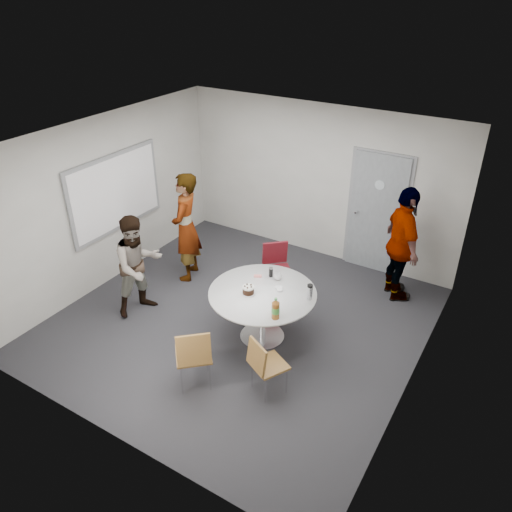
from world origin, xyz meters
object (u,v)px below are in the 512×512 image
Objects in this scene: chair_near_right at (264,362)px; chair_near_left at (194,353)px; person_left at (138,265)px; chair_far at (276,264)px; door at (377,214)px; person_main at (186,227)px; person_right at (402,245)px; whiteboard at (116,192)px; table at (263,299)px.

chair_near_left is at bearing -126.74° from chair_near_right.
person_left is (-2.45, 0.54, 0.30)m from chair_near_right.
chair_far is at bearing -26.61° from person_left.
door is 3.14m from person_main.
chair_near_left is 0.49× the size of person_main.
chair_near_right is (0.76, 0.36, -0.07)m from chair_near_left.
person_left is (0.00, -1.14, -0.13)m from person_main.
chair_near_left is 3.59m from person_right.
person_right is (1.47, 3.26, 0.38)m from chair_near_left.
person_right reaches higher than person_left.
chair_far reaches higher than chair_near_right.
person_right is at bearing 23.30° from chair_near_left.
whiteboard is at bearing 74.61° from person_left.
person_main reaches higher than chair_near_left.
person_main is 0.99× the size of person_right.
table is 0.80× the size of person_main.
person_main is (-1.91, 0.78, 0.26)m from table.
person_right is (0.64, -0.65, -0.10)m from door.
table is 1.17m from chair_far.
person_right is at bearing 21.28° from whiteboard.
table is at bearing -59.98° from person_left.
person_right reaches higher than table.
table is 1.85× the size of chair_near_right.
chair_near_left is at bearing -99.89° from table.
chair_far is at bearing 143.11° from chair_near_right.
chair_near_left is 2.68m from person_main.
chair_near_right is 0.43× the size of person_main.
door is 2.73m from table.
door reaches higher than chair_near_right.
person_main is at bearing -143.72° from door.
door is 3.93m from person_left.
person_main is at bearing 74.66° from person_right.
person_right is at bearing -34.08° from person_left.
person_left is at bearing -169.31° from table.
person_main is (-1.51, -0.32, 0.39)m from chair_far.
person_left reaches higher than chair_near_left.
person_left is at bearing 0.83° from chair_far.
whiteboard is 1.03× the size of person_right.
person_main reaches higher than person_left.
door is 2.68× the size of chair_near_right.
whiteboard is 1.42m from person_left.
chair_near_right is 2.53m from person_left.
table is at bearing 37.77° from chair_near_left.
person_left is (-1.69, 0.91, 0.24)m from chair_near_left.
chair_near_left reaches higher than chair_near_right.
person_right is (0.71, 2.89, 0.44)m from chair_near_right.
chair_near_left is 0.48× the size of person_right.
table is 1.29m from chair_near_left.
person_right is (1.66, 0.89, 0.39)m from chair_far.
whiteboard is at bearing -172.12° from chair_near_right.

